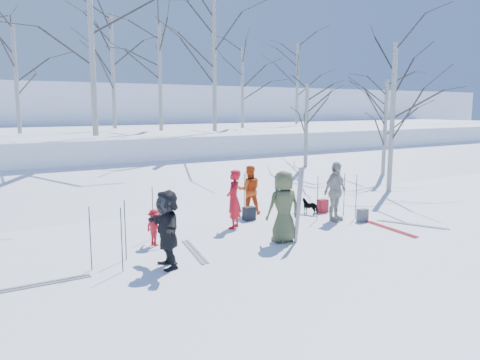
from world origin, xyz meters
TOP-DOWN VIEW (x-y plane):
  - ground at (0.00, 0.00)m, footprint 120.00×120.00m
  - snow_ramp at (0.00, 7.00)m, footprint 70.00×9.49m
  - snow_plateau at (0.00, 17.00)m, footprint 70.00×18.00m
  - far_hill at (0.00, 38.00)m, footprint 90.00×30.00m
  - skier_olive_center at (0.03, -0.51)m, footprint 0.94×0.67m
  - skier_red_north at (-0.34, 1.28)m, footprint 0.71×0.69m
  - skier_redor_behind at (0.99, 2.56)m, footprint 0.92×0.84m
  - skier_red_seated at (-2.83, 0.86)m, footprint 0.49×0.65m
  - skier_cream_east at (2.65, 0.45)m, footprint 1.10×0.67m
  - skier_grey_west at (-3.17, -0.75)m, footprint 0.68×1.59m
  - dog at (2.60, 1.49)m, footprint 0.51×0.64m
  - upright_ski_left at (0.24, -0.81)m, footprint 0.07×0.15m
  - upright_ski_right at (0.35, -0.74)m, footprint 0.10×0.23m
  - ski_pair_a at (-5.65, -0.41)m, footprint 0.22×1.90m
  - ski_pair_b at (-2.24, -0.10)m, footprint 0.94×1.98m
  - ski_pair_c at (4.19, -1.11)m, footprint 1.67×2.05m
  - ski_pair_d at (3.28, -1.12)m, footprint 0.65×1.95m
  - ski_pole_a at (-3.76, 0.20)m, footprint 0.02×0.02m
  - ski_pole_b at (2.23, 0.75)m, footprint 0.02×0.02m
  - ski_pole_c at (3.39, 0.32)m, footprint 0.02×0.02m
  - ski_pole_d at (0.66, 2.31)m, footprint 0.02×0.02m
  - ski_pole_e at (0.87, 2.56)m, footprint 0.02×0.02m
  - ski_pole_f at (-4.59, -0.10)m, footprint 0.02×0.02m
  - ski_pole_g at (3.35, 0.79)m, footprint 0.02×0.02m
  - ski_pole_h at (-2.62, 1.50)m, footprint 0.02×0.02m
  - ski_pole_i at (-4.08, -0.54)m, footprint 0.02×0.02m
  - backpack_red at (3.10, 1.48)m, footprint 0.32×0.22m
  - backpack_grey at (3.26, -0.08)m, footprint 0.30×0.20m
  - backpack_dark at (0.52, 1.83)m, footprint 0.34×0.24m
  - birch_plateau_b at (6.86, 12.38)m, footprint 3.64×3.64m
  - birch_plateau_c at (0.73, 15.58)m, footprint 4.78×4.78m
  - birch_plateau_d at (13.14, 15.51)m, footprint 4.35×4.35m
  - birch_plateau_e at (3.98, 10.26)m, footprint 5.00×5.00m
  - birch_plateau_f at (-4.31, 12.74)m, footprint 3.86×3.86m
  - birch_plateau_g at (1.97, 12.07)m, footprint 4.27×4.27m
  - birch_plateau_h at (-1.89, 9.53)m, footprint 6.13×6.13m
  - birch_edge_b at (7.91, 2.96)m, footprint 4.66×4.66m
  - birch_edge_c at (9.92, 5.06)m, footprint 3.78×3.78m
  - birch_edge_e at (6.52, 6.49)m, footprint 3.64×3.64m

SIDE VIEW (x-z plane):
  - ground at x=0.00m, z-range 0.00..0.00m
  - ski_pair_a at x=-5.65m, z-range 0.00..0.02m
  - ski_pair_b at x=-2.24m, z-range 0.00..0.02m
  - ski_pair_c at x=4.19m, z-range 0.00..0.02m
  - ski_pair_d at x=3.28m, z-range 0.00..0.02m
  - snow_ramp at x=0.00m, z-range -1.91..2.21m
  - backpack_grey at x=3.26m, z-range 0.00..0.38m
  - backpack_dark at x=0.52m, z-range 0.00..0.40m
  - backpack_red at x=3.10m, z-range 0.00..0.42m
  - dog at x=2.60m, z-range 0.00..0.50m
  - skier_red_seated at x=-2.83m, z-range 0.00..0.90m
  - ski_pole_a at x=-3.76m, z-range 0.00..1.34m
  - ski_pole_b at x=2.23m, z-range 0.00..1.34m
  - ski_pole_c at x=3.39m, z-range 0.00..1.34m
  - ski_pole_d at x=0.66m, z-range 0.00..1.34m
  - ski_pole_e at x=0.87m, z-range 0.00..1.34m
  - ski_pole_f at x=-4.59m, z-range 0.00..1.34m
  - ski_pole_g at x=3.35m, z-range 0.00..1.34m
  - ski_pole_h at x=-2.62m, z-range 0.00..1.34m
  - ski_pole_i at x=-4.08m, z-range 0.00..1.34m
  - skier_redor_behind at x=0.99m, z-range 0.00..1.53m
  - skier_red_north at x=-0.34m, z-range 0.00..1.64m
  - skier_grey_west at x=-3.17m, z-range 0.00..1.66m
  - skier_cream_east at x=2.65m, z-range 0.00..1.76m
  - skier_olive_center at x=0.03m, z-range 0.00..1.79m
  - upright_ski_left at x=0.24m, z-range 0.00..1.90m
  - upright_ski_right at x=0.35m, z-range 0.00..1.90m
  - snow_plateau at x=0.00m, z-range -0.10..2.10m
  - far_hill at x=0.00m, z-range -1.00..5.00m
  - birch_edge_e at x=6.52m, z-range 0.00..4.35m
  - birch_edge_c at x=9.92m, z-range 0.00..4.54m
  - birch_edge_b at x=7.91m, z-range 0.00..5.80m
  - birch_plateau_b at x=6.86m, z-range 2.20..6.54m
  - birch_plateau_f at x=-4.31m, z-range 2.20..6.86m
  - birch_plateau_g at x=1.97m, z-range 2.20..7.44m
  - birch_plateau_d at x=13.14m, z-range 2.20..7.55m
  - birch_plateau_c at x=0.73m, z-range 2.20..8.18m
  - birch_plateau_e at x=3.98m, z-range 2.20..8.49m
  - birch_plateau_h at x=-1.89m, z-range 2.20..10.10m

